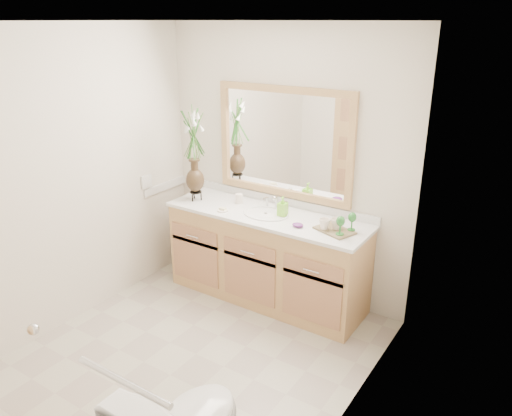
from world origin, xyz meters
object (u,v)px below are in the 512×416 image
Objects in this scene: flower_vase at (193,142)px; tray at (334,230)px; tumbler at (239,199)px; soap_bottle at (283,207)px.

tray is (1.39, 0.04, -0.54)m from flower_vase.
tumbler is at bearing 21.94° from flower_vase.
soap_bottle is (0.49, -0.05, 0.03)m from tumbler.
flower_vase reaches higher than soap_bottle.
tray is (1.01, -0.12, -0.04)m from tumbler.
soap_bottle reaches higher than tumbler.
tumbler is 0.29× the size of tray.
flower_vase is 5.39× the size of soap_bottle.
flower_vase is 2.70× the size of tray.
tray is at bearing -12.04° from soap_bottle.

